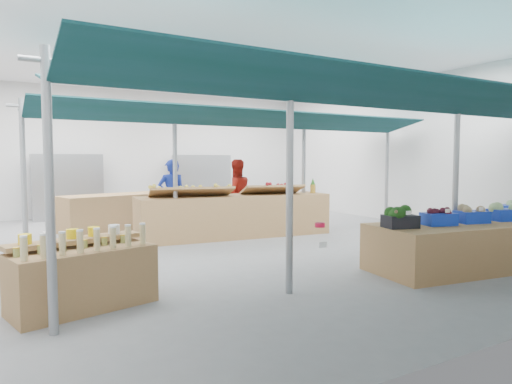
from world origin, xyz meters
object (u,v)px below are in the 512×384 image
fruit_counter (235,216)px  vendor_right (236,194)px  crate_stack (507,241)px  vendor_left (172,197)px  bottle_shelf (82,275)px  veg_counter (480,244)px

fruit_counter → vendor_right: bearing=67.3°
crate_stack → vendor_left: vendor_left is taller
bottle_shelf → veg_counter: bearing=-23.6°
veg_counter → vendor_left: (-3.40, 6.02, 0.54)m
bottle_shelf → veg_counter: size_ratio=0.45×
vendor_left → vendor_right: same height
bottle_shelf → vendor_left: vendor_left is taller
veg_counter → crate_stack: bearing=17.0°
veg_counter → crate_stack: size_ratio=6.22×
crate_stack → vendor_right: 6.46m
veg_counter → fruit_counter: bearing=121.9°
bottle_shelf → crate_stack: (7.40, -0.96, -0.09)m
fruit_counter → crate_stack: 5.78m
crate_stack → vendor_left: bearing=127.6°
bottle_shelf → crate_stack: size_ratio=2.81×
bottle_shelf → veg_counter: (6.31, -1.14, -0.02)m
vendor_left → fruit_counter: bearing=143.4°
fruit_counter → crate_stack: fruit_counter is taller
bottle_shelf → vendor_right: bearing=32.7°
vendor_right → veg_counter: bearing=110.8°
vendor_left → vendor_right: bearing=-174.1°
bottle_shelf → vendor_right: vendor_right is taller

